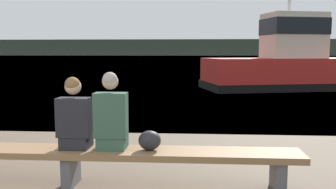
{
  "coord_description": "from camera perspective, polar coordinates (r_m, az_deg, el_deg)",
  "views": [
    {
      "loc": [
        1.57,
        -2.17,
        1.69
      ],
      "look_at": [
        1.05,
        5.32,
        0.83
      ],
      "focal_mm": 40.0,
      "sensor_mm": 36.0,
      "label": 1
    }
  ],
  "objects": [
    {
      "name": "shopping_bag",
      "position": [
        4.66,
        -2.82,
        -7.0
      ],
      "size": [
        0.28,
        0.23,
        0.24
      ],
      "color": "#232328",
      "rests_on": "bench_main"
    },
    {
      "name": "person_right",
      "position": [
        4.67,
        -8.66,
        -3.27
      ],
      "size": [
        0.4,
        0.36,
        0.97
      ],
      "color": "#2D4C3D",
      "rests_on": "bench_main"
    },
    {
      "name": "person_left",
      "position": [
        4.79,
        -14.09,
        -3.45
      ],
      "size": [
        0.4,
        0.36,
        0.91
      ],
      "color": "black",
      "rests_on": "bench_main"
    },
    {
      "name": "tugboat_red",
      "position": [
        17.95,
        17.66,
        4.28
      ],
      "size": [
        7.84,
        4.8,
        6.73
      ],
      "rotation": [
        0.0,
        0.0,
        1.82
      ],
      "color": "red",
      "rests_on": "water_surface"
    },
    {
      "name": "water_surface",
      "position": [
        127.61,
        3.27,
        5.78
      ],
      "size": [
        240.0,
        240.0,
        0.0
      ],
      "primitive_type": "plane",
      "color": "#386084",
      "rests_on": "ground"
    },
    {
      "name": "bench_main",
      "position": [
        4.92,
        -14.61,
        -9.01
      ],
      "size": [
        5.74,
        0.52,
        0.48
      ],
      "color": "brown",
      "rests_on": "ground"
    },
    {
      "name": "far_shoreline",
      "position": [
        173.11,
        3.47,
        7.17
      ],
      "size": [
        600.0,
        12.0,
        7.15
      ],
      "primitive_type": "cube",
      "color": "#384233",
      "rests_on": "ground"
    }
  ]
}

